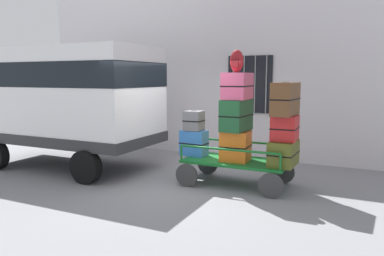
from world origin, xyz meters
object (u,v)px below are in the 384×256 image
at_px(suitcase_left_middle, 194,121).
at_px(suitcase_center_middle, 285,128).
at_px(suitcase_midleft_bottom, 236,146).
at_px(suitcase_center_top, 285,99).
at_px(luggage_cart, 236,165).
at_px(suitcase_midleft_top, 237,86).
at_px(suitcase_left_bottom, 194,143).
at_px(suitcase_center_bottom, 283,153).
at_px(van, 68,95).
at_px(backpack, 237,61).
at_px(suitcase_midleft_middle, 236,115).

height_order(suitcase_left_middle, suitcase_center_middle, suitcase_left_middle).
relative_size(suitcase_midleft_bottom, suitcase_center_top, 0.73).
xyz_separation_m(luggage_cart, suitcase_center_top, (0.96, -0.03, 1.38)).
distance_m(suitcase_left_middle, suitcase_midleft_top, 1.21).
bearing_deg(suitcase_left_bottom, suitcase_left_middle, -90.00).
xyz_separation_m(suitcase_center_bottom, suitcase_center_top, (0.00, 0.01, 1.03)).
height_order(luggage_cart, suitcase_center_top, suitcase_center_top).
height_order(van, suitcase_center_middle, van).
bearing_deg(suitcase_midleft_bottom, backpack, 161.85).
relative_size(luggage_cart, suitcase_midleft_top, 2.80).
distance_m(van, suitcase_left_middle, 3.29).
bearing_deg(suitcase_midleft_top, van, -176.63).
distance_m(luggage_cart, backpack, 2.09).
distance_m(suitcase_midleft_middle, suitcase_center_top, 1.02).
distance_m(suitcase_center_bottom, suitcase_center_top, 1.03).
relative_size(suitcase_left_bottom, suitcase_midleft_bottom, 0.98).
height_order(van, suitcase_midleft_bottom, van).
distance_m(suitcase_midleft_bottom, backpack, 1.68).
xyz_separation_m(van, suitcase_left_middle, (3.25, 0.26, -0.48)).
height_order(suitcase_midleft_middle, suitcase_center_top, suitcase_center_top).
distance_m(suitcase_midleft_top, backpack, 0.49).
relative_size(van, suitcase_midleft_middle, 5.56).
relative_size(suitcase_midleft_top, suitcase_center_bottom, 1.03).
bearing_deg(suitcase_center_bottom, suitcase_center_middle, 90.00).
bearing_deg(van, suitcase_center_top, 2.20).
bearing_deg(suitcase_midleft_top, suitcase_midleft_bottom, -90.00).
height_order(luggage_cart, suitcase_left_middle, suitcase_left_middle).
xyz_separation_m(suitcase_left_middle, suitcase_midleft_top, (0.96, -0.01, 0.74)).
xyz_separation_m(suitcase_midleft_middle, suitcase_center_bottom, (0.96, -0.02, -0.68)).
height_order(luggage_cart, suitcase_midleft_top, suitcase_midleft_top).
bearing_deg(luggage_cart, suitcase_midleft_top, 90.00).
height_order(luggage_cart, suitcase_midleft_middle, suitcase_midleft_middle).
bearing_deg(suitcase_left_middle, suitcase_center_bottom, -2.06).
distance_m(suitcase_center_bottom, backpack, 2.00).
height_order(suitcase_midleft_top, suitcase_center_top, suitcase_midleft_top).
bearing_deg(suitcase_center_middle, suitcase_midleft_top, 179.74).
distance_m(suitcase_midleft_bottom, suitcase_center_middle, 1.05).
distance_m(suitcase_left_bottom, suitcase_midleft_top, 1.56).
bearing_deg(suitcase_center_top, luggage_cart, 178.31).
xyz_separation_m(suitcase_left_middle, backpack, (0.95, -0.06, 1.23)).
distance_m(van, suitcase_left_bottom, 3.40).
bearing_deg(backpack, van, -177.31).
bearing_deg(luggage_cart, van, -176.92).
bearing_deg(suitcase_center_top, suitcase_midleft_middle, 179.37).
relative_size(suitcase_left_bottom, suitcase_left_middle, 1.42).
xyz_separation_m(suitcase_center_top, backpack, (-0.97, -0.00, 0.72)).
relative_size(luggage_cart, suitcase_left_bottom, 3.65).
height_order(suitcase_center_bottom, backpack, backpack).
distance_m(suitcase_left_middle, suitcase_midleft_middle, 0.97).
xyz_separation_m(luggage_cart, suitcase_midleft_middle, (-0.00, -0.02, 1.03)).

